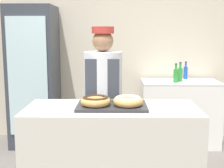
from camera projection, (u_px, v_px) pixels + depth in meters
The scene contains 13 objects.
wall_back at pixel (114, 48), 4.63m from camera, with size 8.00×0.06×2.70m.
display_counter at pixel (112, 162), 2.67m from camera, with size 1.44×0.63×0.96m.
serving_tray at pixel (112, 106), 2.59m from camera, with size 0.58×0.39×0.02m.
donut_chocolate_glaze at pixel (96, 100), 2.55m from camera, with size 0.25×0.25×0.08m.
donut_light_glaze at pixel (128, 101), 2.54m from camera, with size 0.25×0.25×0.08m.
brownie_back_left at pixel (105, 99), 2.71m from camera, with size 0.09×0.09×0.03m.
brownie_back_right at pixel (119, 99), 2.71m from camera, with size 0.09×0.09×0.03m.
baker_person at pixel (103, 103), 3.23m from camera, with size 0.39×0.39×1.63m.
beverage_fridge at pixel (34, 77), 4.33m from camera, with size 0.62×0.64×1.93m.
chest_freezer at pixel (179, 112), 4.39m from camera, with size 1.06×0.58×0.91m.
bottle_green at pixel (176, 75), 4.17m from camera, with size 0.06×0.06×0.26m.
bottle_blue at pixel (185, 72), 4.49m from camera, with size 0.06×0.06×0.25m.
bottle_green_b at pixel (180, 74), 4.26m from camera, with size 0.07×0.07×0.26m.
Camera 1 is at (0.04, -2.52, 1.57)m, focal length 50.00 mm.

